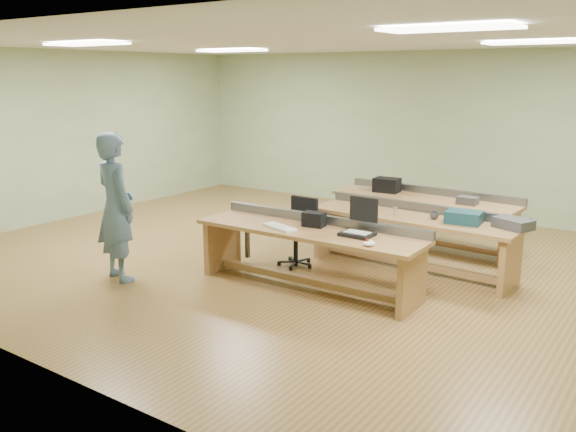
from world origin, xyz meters
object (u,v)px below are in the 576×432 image
object	(u,v)px
camera_bag	(314,219)
parts_bin_grey	(513,223)
person	(116,207)
task_chair	(298,241)
workbench_back	(424,210)
mug	(434,215)
parts_bin_teal	(464,217)
workbench_mid	(413,230)
laptop_base	(357,234)
workbench_front	(310,244)
drinks_can	(395,211)

from	to	relation	value
camera_bag	parts_bin_grey	xyz separation A→B (m)	(2.03, 1.32, -0.03)
person	task_chair	bearing A→B (deg)	-115.48
workbench_back	person	bearing A→B (deg)	-121.61
camera_bag	task_chair	bearing A→B (deg)	130.62
parts_bin_grey	mug	distance (m)	0.97
task_chair	mug	distance (m)	1.86
camera_bag	parts_bin_teal	bearing A→B (deg)	33.54
parts_bin_teal	workbench_mid	bearing A→B (deg)	178.23
laptop_base	camera_bag	bearing A→B (deg)	173.08
task_chair	parts_bin_teal	xyz separation A→B (m)	(2.07, 0.67, 0.49)
laptop_base	parts_bin_grey	distance (m)	1.97
workbench_back	mug	distance (m)	1.43
workbench_front	mug	size ratio (longest dim) A/B	24.93
workbench_front	workbench_back	xyz separation A→B (m)	(0.40, 2.60, -0.00)
workbench_mid	camera_bag	size ratio (longest dim) A/B	10.81
workbench_front	laptop_base	bearing A→B (deg)	1.74
parts_bin_grey	drinks_can	bearing A→B (deg)	-172.24
workbench_back	laptop_base	distance (m)	2.59
mug	drinks_can	bearing A→B (deg)	-167.68
camera_bag	task_chair	distance (m)	0.98
workbench_front	task_chair	xyz separation A→B (m)	(-0.64, 0.68, -0.22)
laptop_base	task_chair	size ratio (longest dim) A/B	0.39
workbench_back	drinks_can	world-z (taller)	drinks_can
person	parts_bin_grey	world-z (taller)	person
person	parts_bin_grey	xyz separation A→B (m)	(4.20, 2.55, -0.14)
workbench_front	drinks_can	size ratio (longest dim) A/B	25.89
parts_bin_teal	drinks_can	size ratio (longest dim) A/B	3.83
laptop_base	mug	bearing A→B (deg)	73.09
parts_bin_teal	workbench_front	bearing A→B (deg)	-136.71
camera_bag	drinks_can	size ratio (longest dim) A/B	2.34
workbench_mid	parts_bin_grey	distance (m)	1.29
person	parts_bin_teal	bearing A→B (deg)	-130.42
task_chair	mug	bearing A→B (deg)	21.91
parts_bin_grey	camera_bag	bearing A→B (deg)	-147.06
workbench_back	drinks_can	distance (m)	1.40
task_chair	mug	world-z (taller)	task_chair
workbench_front	workbench_mid	bearing A→B (deg)	60.40
parts_bin_grey	workbench_front	bearing A→B (deg)	-144.64
task_chair	parts_bin_grey	size ratio (longest dim) A/B	2.10
workbench_mid	camera_bag	bearing A→B (deg)	-118.73
camera_bag	mug	world-z (taller)	camera_bag
laptop_base	parts_bin_grey	world-z (taller)	parts_bin_grey
parts_bin_teal	workbench_back	bearing A→B (deg)	129.67
parts_bin_grey	drinks_can	xyz separation A→B (m)	(-1.47, -0.20, -0.00)
workbench_front	person	xyz separation A→B (m)	(-2.19, -1.12, 0.39)
parts_bin_teal	drinks_can	world-z (taller)	parts_bin_teal
person	parts_bin_grey	bearing A→B (deg)	-133.47
workbench_back	parts_bin_teal	bearing A→B (deg)	-47.10
task_chair	person	bearing A→B (deg)	-130.23
task_chair	parts_bin_teal	distance (m)	2.23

